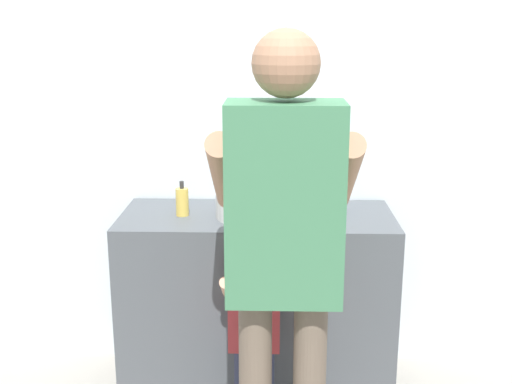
% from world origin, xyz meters
% --- Properties ---
extents(back_wall, '(4.40, 0.08, 2.70)m').
position_xyz_m(back_wall, '(0.00, 0.62, 1.35)').
color(back_wall, silver).
rests_on(back_wall, ground).
extents(vanity_cabinet, '(1.29, 0.54, 0.90)m').
position_xyz_m(vanity_cabinet, '(0.00, 0.30, 0.45)').
color(vanity_cabinet, '#4C5156').
rests_on(vanity_cabinet, ground).
extents(sink_basin, '(0.38, 0.38, 0.11)m').
position_xyz_m(sink_basin, '(0.00, 0.28, 0.95)').
color(sink_basin, silver).
rests_on(sink_basin, vanity_cabinet).
extents(faucet, '(0.18, 0.14, 0.18)m').
position_xyz_m(faucet, '(0.00, 0.51, 0.98)').
color(faucet, '#B7BABF').
rests_on(faucet, vanity_cabinet).
extents(toothbrush_cup, '(0.07, 0.07, 0.21)m').
position_xyz_m(toothbrush_cup, '(0.38, 0.35, 0.95)').
color(toothbrush_cup, '#4C8EB2').
rests_on(toothbrush_cup, vanity_cabinet).
extents(soap_bottle, '(0.06, 0.06, 0.17)m').
position_xyz_m(soap_bottle, '(-0.35, 0.28, 0.96)').
color(soap_bottle, gold).
rests_on(soap_bottle, vanity_cabinet).
extents(child_toddler, '(0.29, 0.29, 0.94)m').
position_xyz_m(child_toddler, '(0.00, -0.10, 0.56)').
color(child_toddler, '#2D334C').
rests_on(child_toddler, ground).
extents(adult_parent, '(0.54, 0.57, 1.76)m').
position_xyz_m(adult_parent, '(0.12, -0.42, 1.05)').
color(adult_parent, '#6B5B4C').
rests_on(adult_parent, ground).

